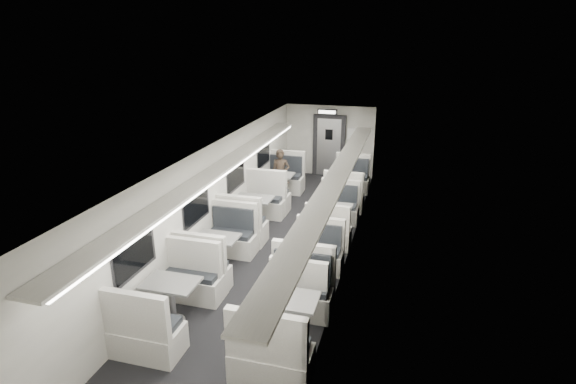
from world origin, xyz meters
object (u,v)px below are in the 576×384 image
Objects in this scene: vestibule_door at (329,146)px; exit_sign at (327,112)px; booth_left_b at (254,212)px; booth_left_d at (172,302)px; booth_left_c at (217,253)px; booth_left_a at (277,187)px; booth_right_a at (348,187)px; booth_right_d at (288,319)px; passenger at (280,174)px; booth_right_b at (334,219)px; booth_right_c at (310,271)px.

vestibule_door is 3.39× the size of exit_sign.
booth_left_b is 1.03× the size of booth_left_d.
vestibule_door reaches higher than booth_left_c.
booth_left_a reaches higher than booth_left_b.
booth_right_d is at bearing -90.00° from booth_right_a.
booth_left_d is at bearing -98.64° from passenger.
booth_right_d is at bearing -90.00° from booth_right_b.
booth_left_c is at bearing 174.86° from booth_right_c.
exit_sign reaches higher than booth_left_b.
booth_right_c is 0.89× the size of booth_right_d.
passenger reaches higher than booth_right_d.
booth_left_c is (0.00, -2.24, -0.02)m from booth_left_b.
passenger reaches higher than booth_left_b.
booth_left_d reaches higher than booth_left_c.
booth_left_a is 3.17m from exit_sign.
booth_right_a is 1.07× the size of booth_right_b.
passenger reaches higher than booth_right_c.
booth_left_a is 2.09m from booth_right_a.
vestibule_door is (-1.00, 7.28, 0.67)m from booth_right_c.
booth_left_b is at bearing -174.03° from booth_right_b.
booth_right_b is 2.63m from booth_right_c.
booth_right_a is 1.04× the size of vestibule_door.
booth_right_a is 3.52× the size of exit_sign.
exit_sign is (0.95, 2.13, 1.54)m from passenger.
booth_left_d reaches higher than booth_right_b.
booth_left_d is at bearing -140.11° from booth_right_c.
booth_right_d is at bearing -83.61° from vestibule_door.
booth_right_c is at bearing -50.45° from booth_left_b.
booth_left_a is 4.25m from booth_left_c.
exit_sign is (-1.00, 1.76, 1.89)m from booth_right_a.
booth_right_c is (2.00, -4.43, -0.05)m from booth_left_a.
booth_right_b is at bearing -54.32° from passenger.
booth_left_d is (0.00, -1.85, 0.01)m from booth_left_c.
booth_left_b reaches higher than booth_left_d.
booth_right_c is at bearing -75.48° from passenger.
booth_left_b is 1.12× the size of booth_right_b.
booth_right_d is (2.00, -1.83, 0.02)m from booth_left_c.
booth_left_d is 3.58× the size of exit_sign.
booth_left_d is (0.00, -4.09, -0.01)m from booth_left_b.
exit_sign reaches higher than booth_left_d.
booth_left_b reaches higher than booth_right_a.
vestibule_door is at bearing 81.98° from booth_left_c.
booth_left_d is at bearing -96.37° from vestibule_door.
booth_right_c is 1.38× the size of passenger.
passenger is (0.05, 6.33, 0.35)m from booth_left_d.
booth_right_b is 1.38× the size of passenger.
booth_right_d reaches higher than booth_left_c.
booth_left_d is at bearing -96.74° from exit_sign.
booth_left_a is 2.69m from booth_right_b.
passenger is (0.05, 0.22, 0.32)m from booth_left_a.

